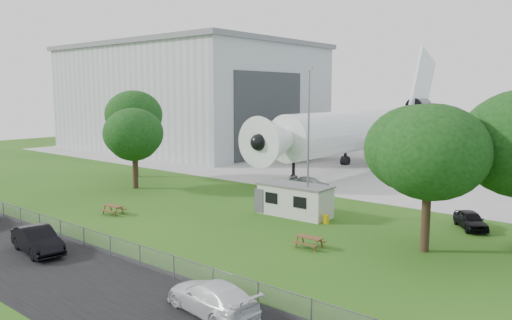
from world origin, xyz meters
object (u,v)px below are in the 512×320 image
Objects in this scene: hangar at (190,97)px; picnic_west at (113,214)px; airliner at (367,128)px; site_cabin at (295,200)px; car_centre_sedan at (38,240)px; picnic_east at (309,248)px.

picnic_west is at bearing -49.94° from hangar.
picnic_west is at bearing -94.51° from airliner.
hangar is 54.36m from site_cabin.
airliner is 39.45m from picnic_west.
airliner is at bearing 80.90° from picnic_west.
site_cabin is at bearing -12.55° from car_centre_sedan.
airliner is 31.07m from site_cabin.
picnic_east is at bearing -35.57° from hangar.
hangar is 6.33× the size of site_cabin.
picnic_east is at bearing -48.45° from site_cabin.
site_cabin reaches higher than picnic_east.
hangar is at bearing 125.48° from picnic_west.
hangar is 61.95m from car_centre_sedan.
picnic_east is 17.42m from car_centre_sedan.
airliner is at bearing 106.72° from site_cabin.
airliner is 39.30m from picnic_east.
site_cabin is at bearing 33.79° from picnic_west.
picnic_west is 1.00× the size of picnic_east.
hangar is 62.97m from picnic_east.
airliner reaches higher than picnic_east.
hangar is at bearing 179.78° from airliner.
hangar reaches higher than picnic_east.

